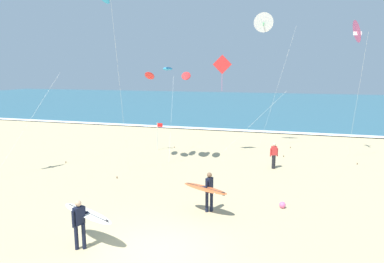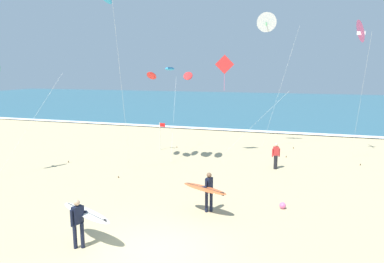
# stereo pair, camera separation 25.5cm
# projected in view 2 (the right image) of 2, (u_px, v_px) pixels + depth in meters

# --- Properties ---
(ground_plane) EXTENTS (160.00, 160.00, 0.00)m
(ground_plane) POSITION_uv_depth(u_px,v_px,m) (156.00, 252.00, 11.36)
(ground_plane) COLOR tan
(ocean_water) EXTENTS (160.00, 60.00, 0.08)m
(ocean_water) POSITION_uv_depth(u_px,v_px,m) (276.00, 104.00, 61.57)
(ocean_water) COLOR #2D6075
(ocean_water) RESTS_ON ground
(shoreline_foam) EXTENTS (160.00, 1.14, 0.01)m
(shoreline_foam) POSITION_uv_depth(u_px,v_px,m) (253.00, 131.00, 33.67)
(shoreline_foam) COLOR white
(shoreline_foam) RESTS_ON ocean_water
(surfer_lead) EXTENTS (2.04, 1.13, 1.71)m
(surfer_lead) POSITION_uv_depth(u_px,v_px,m) (207.00, 189.00, 14.26)
(surfer_lead) COLOR black
(surfer_lead) RESTS_ON ground
(surfer_trailing) EXTENTS (2.25, 1.17, 1.71)m
(surfer_trailing) POSITION_uv_depth(u_px,v_px,m) (82.00, 217.00, 11.56)
(surfer_trailing) COLOR black
(surfer_trailing) RESTS_ON ground
(kite_delta_rose_near) EXTENTS (0.71, 2.96, 9.14)m
(kite_delta_rose_near) POSITION_uv_depth(u_px,v_px,m) (361.00, 31.00, 22.36)
(kite_delta_rose_near) COLOR pink
(kite_delta_rose_near) RESTS_ON ground
(kite_delta_ivory_mid) EXTENTS (3.09, 0.59, 10.06)m
(kite_delta_ivory_mid) POSITION_uv_depth(u_px,v_px,m) (267.00, 23.00, 25.22)
(kite_delta_ivory_mid) COLOR white
(kite_delta_ivory_mid) RESTS_ON ground
(kite_arc_cobalt_distant) EXTENTS (3.08, 5.41, 6.07)m
(kite_arc_cobalt_distant) POSITION_uv_depth(u_px,v_px,m) (170.00, 74.00, 21.25)
(kite_arc_cobalt_distant) COLOR red
(kite_arc_cobalt_distant) RESTS_ON ground
(kite_diamond_scarlet_close) EXTENTS (4.90, 0.96, 6.91)m
(kite_diamond_scarlet_close) POSITION_uv_depth(u_px,v_px,m) (226.00, 68.00, 23.15)
(kite_diamond_scarlet_close) COLOR red
(kite_diamond_scarlet_close) RESTS_ON ground
(bystander_red_top) EXTENTS (0.46, 0.30, 1.59)m
(bystander_red_top) POSITION_uv_depth(u_px,v_px,m) (276.00, 156.00, 20.78)
(bystander_red_top) COLOR black
(bystander_red_top) RESTS_ON ground
(lifeguard_flag) EXTENTS (0.45, 0.05, 2.10)m
(lifeguard_flag) POSITION_uv_depth(u_px,v_px,m) (161.00, 133.00, 25.73)
(lifeguard_flag) COLOR silver
(lifeguard_flag) RESTS_ON ground
(beach_ball) EXTENTS (0.28, 0.28, 0.28)m
(beach_ball) POSITION_uv_depth(u_px,v_px,m) (283.00, 205.00, 14.88)
(beach_ball) COLOR pink
(beach_ball) RESTS_ON ground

